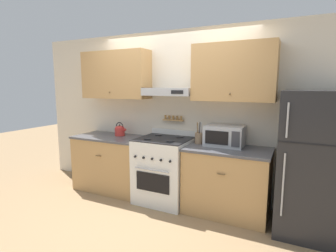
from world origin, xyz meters
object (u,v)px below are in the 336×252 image
stove_range (164,169)px  refrigerator (311,164)px  tea_kettle (120,130)px  utensil_crock (199,138)px  microwave (225,136)px

stove_range → refrigerator: size_ratio=0.62×
stove_range → tea_kettle: bearing=171.1°
utensil_crock → tea_kettle: bearing=-180.0°
tea_kettle → microwave: 1.75m
refrigerator → stove_range: bearing=179.2°
refrigerator → utensil_crock: 1.43m
tea_kettle → refrigerator: bearing=-3.4°
refrigerator → microwave: refrigerator is taller
refrigerator → utensil_crock: (-1.41, 0.17, 0.15)m
tea_kettle → utensil_crock: bearing=0.0°
refrigerator → microwave: size_ratio=3.22×
stove_range → tea_kettle: (-0.90, 0.14, 0.51)m
microwave → stove_range: bearing=-169.5°
microwave → utensil_crock: (-0.36, -0.02, -0.06)m
utensil_crock → microwave: bearing=2.8°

